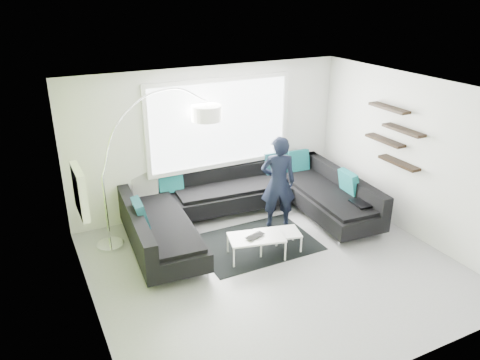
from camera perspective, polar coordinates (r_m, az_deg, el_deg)
name	(u,v)px	position (r m, az deg, el deg)	size (l,w,h in m)	color
ground	(273,266)	(7.62, 4.06, -10.39)	(5.50, 5.50, 0.00)	gray
room_shell	(272,155)	(6.99, 3.89, 3.06)	(5.54, 5.04, 2.82)	silver
sectional_sofa	(248,208)	(8.50, 0.97, -3.44)	(4.46, 2.94, 0.93)	black
rug	(255,243)	(8.20, 1.90, -7.68)	(2.01, 1.46, 0.01)	black
coffee_table	(267,243)	(7.85, 3.33, -7.67)	(1.15, 0.67, 0.38)	white
arc_lamp	(102,177)	(7.87, -16.45, 0.31)	(2.40, 0.89, 2.56)	white
side_table	(362,216)	(8.79, 14.69, -4.26)	(0.41, 0.41, 0.56)	black
person	(278,183)	(8.42, 4.67, -0.32)	(0.74, 0.62, 1.74)	black
laptop	(257,237)	(7.60, 2.12, -7.01)	(0.40, 0.32, 0.03)	black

